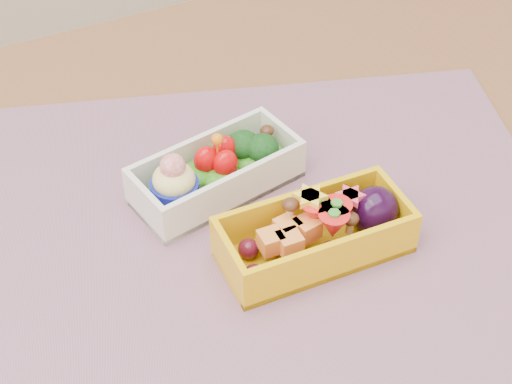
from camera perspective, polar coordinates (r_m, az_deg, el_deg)
name	(u,v)px	position (r m, az deg, el deg)	size (l,w,h in m)	color
table	(225,307)	(0.80, -2.22, -8.07)	(1.20, 0.80, 0.75)	brown
placemat	(251,229)	(0.73, -0.35, -2.63)	(0.56, 0.43, 0.00)	#8C6070
bento_white	(216,172)	(0.75, -2.85, 1.40)	(0.17, 0.10, 0.07)	silver
bento_yellow	(319,232)	(0.70, 4.43, -2.83)	(0.17, 0.08, 0.06)	#E6B00B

